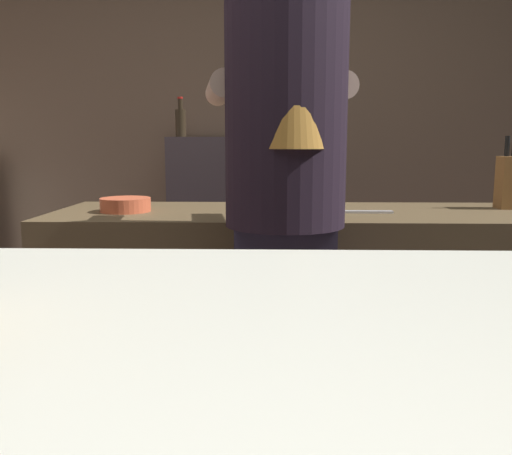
% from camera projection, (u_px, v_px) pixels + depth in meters
% --- Properties ---
extents(wall_back, '(5.20, 0.10, 2.70)m').
position_uv_depth(wall_back, '(255.00, 111.00, 3.48)').
color(wall_back, brown).
rests_on(wall_back, ground).
extents(prep_counter, '(2.10, 0.60, 0.89)m').
position_uv_depth(prep_counter, '(335.00, 326.00, 2.03)').
color(prep_counter, brown).
rests_on(prep_counter, ground).
extents(back_shelf, '(0.78, 0.36, 1.18)m').
position_uv_depth(back_shelf, '(234.00, 232.00, 3.33)').
color(back_shelf, '#3D3338').
rests_on(back_shelf, ground).
extents(bartender, '(0.47, 0.54, 1.73)m').
position_uv_depth(bartender, '(286.00, 191.00, 1.50)').
color(bartender, '#2C263A').
rests_on(bartender, ground).
extents(knife_block, '(0.10, 0.08, 0.28)m').
position_uv_depth(knife_block, '(512.00, 181.00, 2.02)').
color(knife_block, brown).
rests_on(knife_block, prep_counter).
extents(mixing_bowl, '(0.18, 0.18, 0.05)m').
position_uv_depth(mixing_bowl, '(126.00, 205.00, 1.94)').
color(mixing_bowl, '#CA5838').
rests_on(mixing_bowl, prep_counter).
extents(chefs_knife, '(0.24, 0.03, 0.01)m').
position_uv_depth(chefs_knife, '(359.00, 212.00, 1.91)').
color(chefs_knife, silver).
rests_on(chefs_knife, prep_counter).
extents(bottle_soy, '(0.05, 0.05, 0.20)m').
position_uv_depth(bottle_soy, '(244.00, 124.00, 3.18)').
color(bottle_soy, '#558538').
rests_on(bottle_soy, back_shelf).
extents(bottle_olive_oil, '(0.07, 0.07, 0.25)m').
position_uv_depth(bottle_olive_oil, '(181.00, 122.00, 3.29)').
color(bottle_olive_oil, black).
rests_on(bottle_olive_oil, back_shelf).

